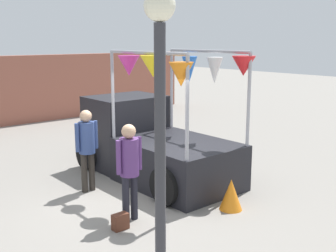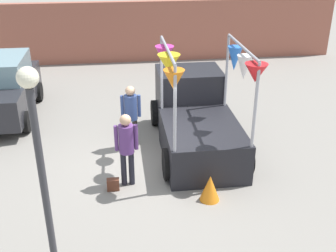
{
  "view_description": "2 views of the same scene",
  "coord_description": "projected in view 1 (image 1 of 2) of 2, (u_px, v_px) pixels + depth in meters",
  "views": [
    {
      "loc": [
        -4.78,
        -6.56,
        3.21
      ],
      "look_at": [
        0.97,
        0.19,
        1.37
      ],
      "focal_mm": 45.0,
      "sensor_mm": 36.0,
      "label": 1
    },
    {
      "loc": [
        -0.83,
        -9.08,
        5.44
      ],
      "look_at": [
        0.3,
        -0.23,
        1.21
      ],
      "focal_mm": 45.0,
      "sensor_mm": 36.0,
      "label": 2
    }
  ],
  "objects": [
    {
      "name": "ground_plane",
      "position": [
        138.0,
        199.0,
        8.58
      ],
      "size": [
        60.0,
        60.0,
        0.0
      ],
      "primitive_type": "plane",
      "color": "gray"
    },
    {
      "name": "vendor_truck",
      "position": [
        149.0,
        140.0,
        10.03
      ],
      "size": [
        2.34,
        4.09,
        2.98
      ],
      "color": "black",
      "rests_on": "ground"
    },
    {
      "name": "person_customer",
      "position": [
        129.0,
        163.0,
        7.39
      ],
      "size": [
        0.53,
        0.34,
        1.77
      ],
      "color": "black",
      "rests_on": "ground"
    },
    {
      "name": "person_vendor",
      "position": [
        87.0,
        142.0,
        8.85
      ],
      "size": [
        0.53,
        0.34,
        1.76
      ],
      "color": "#2D2823",
      "rests_on": "ground"
    },
    {
      "name": "handbag",
      "position": [
        120.0,
        222.0,
        7.21
      ],
      "size": [
        0.28,
        0.16,
        0.28
      ],
      "primitive_type": "cube",
      "color": "#592D1E",
      "rests_on": "ground"
    },
    {
      "name": "street_lamp",
      "position": [
        160.0,
        116.0,
        4.35
      ],
      "size": [
        0.32,
        0.32,
        3.69
      ],
      "color": "#333338",
      "rests_on": "ground"
    },
    {
      "name": "folded_kite_bundle_tangerine",
      "position": [
        231.0,
        194.0,
        8.02
      ],
      "size": [
        0.55,
        0.55,
        0.6
      ],
      "primitive_type": "cone",
      "rotation": [
        0.0,
        0.0,
        1.88
      ],
      "color": "orange",
      "rests_on": "ground"
    }
  ]
}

